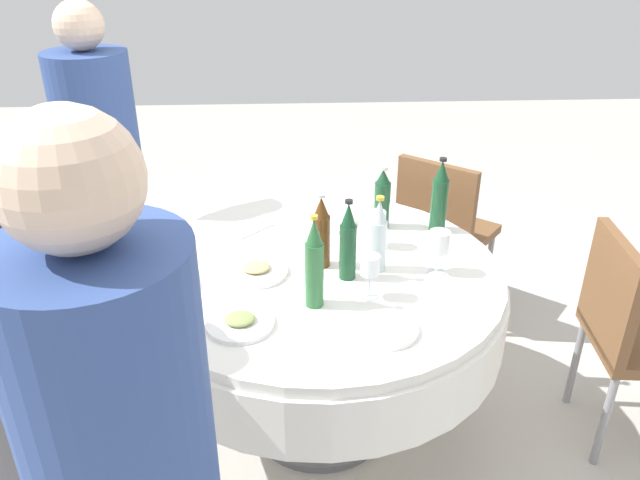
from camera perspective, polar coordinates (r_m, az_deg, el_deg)
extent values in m
plane|color=#B7B2A8|center=(2.70, 0.00, -16.22)|extent=(10.00, 10.00, 0.00)
cylinder|color=white|center=(2.26, 0.00, -2.92)|extent=(1.32, 1.32, 0.04)
cylinder|color=white|center=(2.33, 0.00, -5.68)|extent=(1.35, 1.35, 0.22)
cylinder|color=slate|center=(2.54, 0.00, -12.31)|extent=(0.14, 0.14, 0.48)
cylinder|color=slate|center=(2.69, 0.00, -15.99)|extent=(0.56, 0.56, 0.03)
cylinder|color=#194728|center=(2.52, 10.83, 3.13)|extent=(0.07, 0.07, 0.22)
cone|color=#194728|center=(2.46, 11.13, 6.27)|extent=(0.06, 0.06, 0.08)
cylinder|color=black|center=(2.45, 11.22, 7.25)|extent=(0.03, 0.03, 0.01)
cylinder|color=#194728|center=(2.15, 2.56, -1.10)|extent=(0.06, 0.06, 0.20)
cone|color=#194728|center=(2.08, 2.64, 2.34)|extent=(0.05, 0.05, 0.08)
cylinder|color=black|center=(2.06, 2.67, 3.53)|extent=(0.03, 0.03, 0.01)
cylinder|color=silver|center=(2.21, 5.33, -0.53)|extent=(0.06, 0.06, 0.19)
cone|color=silver|center=(2.15, 5.48, 2.66)|extent=(0.05, 0.05, 0.08)
cylinder|color=gold|center=(2.13, 5.54, 3.83)|extent=(0.03, 0.03, 0.01)
cylinder|color=#2D6B38|center=(1.99, -0.52, -3.22)|extent=(0.06, 0.06, 0.22)
cone|color=#2D6B38|center=(1.91, -0.54, 0.77)|extent=(0.05, 0.05, 0.09)
cylinder|color=gold|center=(1.89, -0.55, 2.11)|extent=(0.02, 0.02, 0.01)
cylinder|color=#593314|center=(2.22, 0.12, -0.12)|extent=(0.06, 0.06, 0.19)
cone|color=#593314|center=(2.16, 0.12, 3.05)|extent=(0.06, 0.06, 0.07)
cylinder|color=silver|center=(2.14, 0.13, 4.10)|extent=(0.03, 0.03, 0.01)
cylinder|color=#194728|center=(2.52, 5.69, 3.21)|extent=(0.06, 0.06, 0.19)
cone|color=#194728|center=(2.47, 5.82, 5.83)|extent=(0.06, 0.06, 0.06)
cylinder|color=silver|center=(2.46, 5.86, 6.57)|extent=(0.03, 0.03, 0.01)
cylinder|color=white|center=(2.40, 5.11, -0.52)|extent=(0.06, 0.06, 0.00)
cylinder|color=white|center=(2.39, 5.15, 0.29)|extent=(0.01, 0.01, 0.07)
cylinder|color=white|center=(2.36, 5.22, 1.83)|extent=(0.07, 0.07, 0.07)
cylinder|color=white|center=(2.09, 4.47, -5.13)|extent=(0.06, 0.06, 0.00)
cylinder|color=white|center=(2.07, 4.51, -4.10)|extent=(0.01, 0.01, 0.08)
cylinder|color=white|center=(2.03, 4.59, -2.27)|extent=(0.06, 0.06, 0.07)
cylinder|color=white|center=(2.26, 10.60, -2.85)|extent=(0.06, 0.06, 0.00)
cylinder|color=white|center=(2.24, 10.69, -1.94)|extent=(0.01, 0.01, 0.08)
cylinder|color=white|center=(2.20, 10.86, -0.16)|extent=(0.07, 0.07, 0.08)
cylinder|color=gold|center=(2.21, 10.81, -0.66)|extent=(0.06, 0.06, 0.03)
cylinder|color=white|center=(2.57, 1.03, 1.67)|extent=(0.20, 0.20, 0.02)
cylinder|color=white|center=(1.93, 6.04, -8.15)|extent=(0.20, 0.20, 0.02)
cylinder|color=white|center=(1.96, -7.32, -7.60)|extent=(0.21, 0.21, 0.02)
ellipsoid|color=#8C9E59|center=(1.95, -7.36, -7.17)|extent=(0.10, 0.09, 0.02)
cylinder|color=white|center=(2.22, -5.85, -2.90)|extent=(0.22, 0.22, 0.02)
ellipsoid|color=tan|center=(2.21, -5.87, -2.50)|extent=(0.10, 0.09, 0.02)
cube|color=silver|center=(2.52, -5.76, 0.83)|extent=(0.14, 0.14, 0.00)
cube|color=white|center=(2.21, -13.08, -3.55)|extent=(0.16, 0.16, 0.02)
cylinder|color=#26262B|center=(3.08, -17.87, -2.19)|extent=(0.26, 0.26, 0.82)
cylinder|color=#334C8C|center=(2.82, -19.90, 10.22)|extent=(0.34, 0.34, 0.57)
sphere|color=beige|center=(2.74, -21.22, 17.87)|extent=(0.20, 0.20, 0.20)
cylinder|color=slate|center=(2.31, -27.20, -15.11)|extent=(0.26, 0.26, 0.84)
cylinder|color=#334C8C|center=(1.17, -18.58, -13.13)|extent=(0.34, 0.34, 0.57)
sphere|color=beige|center=(0.97, -22.03, 5.11)|extent=(0.22, 0.22, 0.22)
cube|color=brown|center=(3.22, 11.66, 0.73)|extent=(0.56, 0.56, 0.04)
cube|color=brown|center=(2.98, 10.48, 3.10)|extent=(0.33, 0.29, 0.42)
cylinder|color=gray|center=(3.41, 15.12, -2.58)|extent=(0.03, 0.03, 0.43)
cylinder|color=gray|center=(3.52, 10.08, -0.96)|extent=(0.03, 0.03, 0.43)
cylinder|color=gray|center=(3.13, 12.64, -5.09)|extent=(0.03, 0.03, 0.43)
cylinder|color=gray|center=(3.26, 7.27, -3.23)|extent=(0.03, 0.03, 0.43)
cube|color=brown|center=(2.49, 25.08, -4.43)|extent=(0.08, 0.40, 0.42)
cylinder|color=gray|center=(2.61, 24.60, -14.77)|extent=(0.03, 0.03, 0.43)
cylinder|color=gray|center=(2.86, 22.34, -10.28)|extent=(0.03, 0.03, 0.43)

